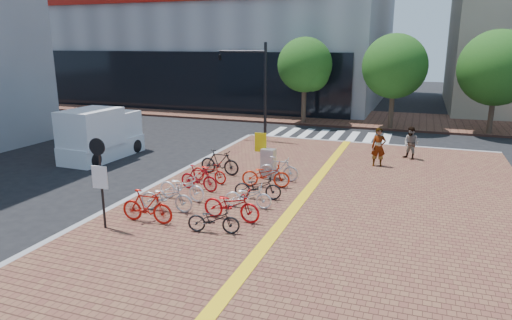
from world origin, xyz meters
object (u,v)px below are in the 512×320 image
at_px(bike_1, 166,197).
at_px(bike_2, 182,187).
at_px(bike_3, 199,178).
at_px(yellow_sign, 261,146).
at_px(notice_sign, 100,172).
at_px(bike_4, 209,172).
at_px(box_truck, 101,135).
at_px(bike_9, 258,187).
at_px(bike_6, 214,219).
at_px(bike_7, 231,205).
at_px(bike_11, 279,169).
at_px(traffic_light_pole, 244,73).
at_px(bike_8, 248,196).
at_px(bike_10, 266,175).
at_px(pedestrian_a, 379,147).
at_px(bike_5, 220,162).
at_px(pedestrian_b, 411,143).
at_px(bike_0, 147,206).
at_px(utility_box, 268,164).

xyz_separation_m(bike_1, bike_2, (-0.07, 1.19, -0.01)).
relative_size(bike_3, yellow_sign, 0.87).
relative_size(bike_2, notice_sign, 0.65).
distance_m(bike_4, box_truck, 7.51).
bearing_deg(bike_9, bike_2, 102.20).
relative_size(bike_3, bike_6, 1.03).
bearing_deg(bike_2, bike_7, -112.63).
height_order(bike_9, bike_11, bike_11).
bearing_deg(bike_6, traffic_light_pole, 6.00).
distance_m(bike_8, box_truck, 10.72).
bearing_deg(bike_2, bike_6, -131.22).
bearing_deg(bike_7, bike_9, 0.69).
distance_m(bike_2, bike_8, 2.55).
distance_m(bike_10, box_truck, 9.74).
relative_size(bike_8, bike_10, 0.86).
xyz_separation_m(bike_2, notice_sign, (-0.99, -3.13, 1.30)).
bearing_deg(bike_3, bike_1, -173.66).
relative_size(bike_9, pedestrian_a, 0.97).
xyz_separation_m(bike_4, bike_8, (2.56, -2.26, -0.00)).
bearing_deg(bike_5, bike_9, -130.60).
xyz_separation_m(bike_8, bike_11, (0.04, 3.42, 0.07)).
height_order(bike_10, pedestrian_b, pedestrian_b).
bearing_deg(bike_9, bike_1, 122.04).
bearing_deg(bike_1, bike_6, -121.95).
xyz_separation_m(bike_3, bike_11, (2.51, 2.27, 0.01)).
bearing_deg(bike_1, bike_0, 171.42).
bearing_deg(bike_4, bike_1, -168.25).
height_order(bike_5, pedestrian_b, pedestrian_b).
bearing_deg(bike_4, traffic_light_pole, 22.34).
relative_size(bike_7, pedestrian_b, 1.23).
bearing_deg(utility_box, bike_5, -174.32).
relative_size(bike_0, bike_1, 0.95).
height_order(bike_8, bike_9, bike_9).
bearing_deg(traffic_light_pole, bike_2, -80.59).
distance_m(bike_5, pedestrian_a, 7.34).
relative_size(bike_2, bike_8, 1.13).
bearing_deg(pedestrian_a, bike_2, -142.18).
height_order(bike_1, box_truck, box_truck).
distance_m(bike_8, bike_9, 0.99).
relative_size(bike_0, bike_8, 1.09).
bearing_deg(traffic_light_pole, pedestrian_b, -10.37).
relative_size(bike_6, traffic_light_pole, 0.29).
distance_m(bike_2, bike_11, 4.32).
height_order(bike_9, pedestrian_a, pedestrian_a).
height_order(bike_7, notice_sign, notice_sign).
bearing_deg(bike_3, bike_0, -174.45).
height_order(bike_1, bike_9, bike_1).
height_order(bike_11, utility_box, utility_box).
bearing_deg(bike_7, bike_10, 4.52).
bearing_deg(bike_7, bike_5, 31.59).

